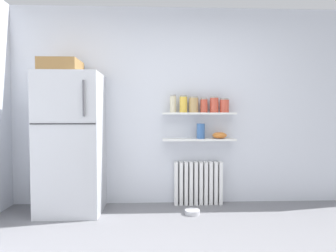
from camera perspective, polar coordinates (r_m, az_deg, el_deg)
back_wall at (r=3.86m, az=2.27°, el=3.97°), size 7.04×0.10×2.60m
refrigerator at (r=3.65m, az=-18.79°, el=-2.71°), size 0.73×0.65×1.84m
radiator at (r=3.86m, az=6.04°, el=-11.26°), size 0.63×0.12×0.56m
wall_shelf_lower at (r=3.74m, az=6.15°, el=-2.71°), size 0.95×0.22×0.02m
wall_shelf_upper at (r=3.73m, az=6.17°, el=2.50°), size 0.95×0.22×0.02m
storage_jar_0 at (r=3.70m, az=1.01°, el=4.46°), size 0.08×0.08×0.23m
storage_jar_1 at (r=3.71m, az=3.09°, el=4.40°), size 0.10×0.10×0.22m
storage_jar_2 at (r=3.72m, az=5.15°, el=4.29°), size 0.12×0.12×0.21m
storage_jar_3 at (r=3.74m, az=7.19°, el=4.11°), size 0.09×0.09×0.19m
storage_jar_4 at (r=3.77m, az=9.22°, el=4.24°), size 0.11×0.11×0.21m
storage_jar_5 at (r=3.79m, az=11.21°, el=4.03°), size 0.12×0.12×0.19m
vase at (r=3.74m, az=6.57°, el=-1.02°), size 0.11×0.11×0.20m
shelf_bowl at (r=3.79m, az=10.27°, el=-1.84°), size 0.19×0.19×0.08m
pet_food_bowl at (r=3.56m, az=4.90°, el=-16.74°), size 0.18×0.18×0.05m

